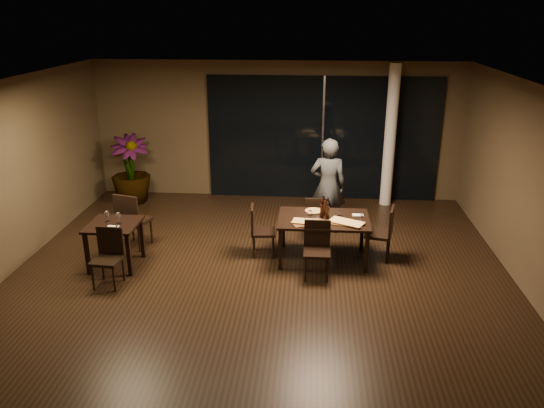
{
  "coord_description": "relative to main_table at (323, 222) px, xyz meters",
  "views": [
    {
      "loc": [
        0.78,
        -7.4,
        4.01
      ],
      "look_at": [
        0.16,
        0.6,
        1.05
      ],
      "focal_mm": 35.0,
      "sensor_mm": 36.0,
      "label": 1
    }
  ],
  "objects": [
    {
      "name": "wall_front",
      "position": [
        -1.0,
        -4.85,
        0.82
      ],
      "size": [
        8.0,
        0.1,
        3.0
      ],
      "primitive_type": "cube",
      "color": "#483A26",
      "rests_on": "ground"
    },
    {
      "name": "main_table",
      "position": [
        0.0,
        0.0,
        0.0
      ],
      "size": [
        1.5,
        1.0,
        0.75
      ],
      "color": "black",
      "rests_on": "ground"
    },
    {
      "name": "napkin_near",
      "position": [
        0.51,
        -0.14,
        0.08
      ],
      "size": [
        0.2,
        0.15,
        0.01
      ],
      "primitive_type": "cube",
      "rotation": [
        0.0,
        0.0,
        -0.33
      ],
      "color": "white",
      "rests_on": "main_table"
    },
    {
      "name": "chair_side_near",
      "position": [
        -3.28,
        -1.09,
        -0.18
      ],
      "size": [
        0.44,
        0.44,
        0.9
      ],
      "rotation": [
        0.0,
        0.0,
        -0.07
      ],
      "color": "black",
      "rests_on": "ground"
    },
    {
      "name": "wall_back",
      "position": [
        -1.0,
        3.25,
        0.82
      ],
      "size": [
        8.0,
        0.1,
        3.0
      ],
      "primitive_type": "cube",
      "color": "#483A26",
      "rests_on": "ground"
    },
    {
      "name": "ceiling",
      "position": [
        -1.0,
        -0.8,
        2.34
      ],
      "size": [
        8.0,
        8.0,
        0.04
      ],
      "primitive_type": "cube",
      "color": "silver",
      "rests_on": "wall_back"
    },
    {
      "name": "window_panel",
      "position": [
        0.0,
        3.16,
        0.67
      ],
      "size": [
        5.0,
        0.06,
        2.7
      ],
      "primitive_type": "cube",
      "color": "black",
      "rests_on": "ground"
    },
    {
      "name": "column",
      "position": [
        1.4,
        2.85,
        0.82
      ],
      "size": [
        0.24,
        0.24,
        3.0
      ],
      "primitive_type": "cylinder",
      "color": "white",
      "rests_on": "ground"
    },
    {
      "name": "chair_main_far",
      "position": [
        -0.14,
        0.8,
        -0.2
      ],
      "size": [
        0.42,
        0.42,
        0.84
      ],
      "rotation": [
        0.0,
        0.0,
        3.21
      ],
      "color": "black",
      "rests_on": "ground"
    },
    {
      "name": "chair_main_near",
      "position": [
        -0.1,
        -0.57,
        -0.17
      ],
      "size": [
        0.42,
        0.42,
        0.9
      ],
      "rotation": [
        0.0,
        0.0,
        0.0
      ],
      "color": "black",
      "rests_on": "ground"
    },
    {
      "name": "bottle_c",
      "position": [
        -0.01,
        0.14,
        0.25
      ],
      "size": [
        0.08,
        0.08,
        0.34
      ],
      "primitive_type": null,
      "color": "black",
      "rests_on": "main_table"
    },
    {
      "name": "pizza_board_right",
      "position": [
        0.36,
        -0.22,
        0.08
      ],
      "size": [
        0.6,
        0.41,
        0.01
      ],
      "primitive_type": "cube",
      "rotation": [
        0.0,
        0.0,
        -0.26
      ],
      "color": "#482E17",
      "rests_on": "main_table"
    },
    {
      "name": "chair_main_left",
      "position": [
        -1.1,
        0.1,
        -0.18
      ],
      "size": [
        0.44,
        0.44,
        0.88
      ],
      "rotation": [
        0.0,
        0.0,
        1.66
      ],
      "color": "black",
      "rests_on": "ground"
    },
    {
      "name": "side_napkin",
      "position": [
        -3.35,
        -0.67,
        0.08
      ],
      "size": [
        0.18,
        0.12,
        0.01
      ],
      "primitive_type": "cube",
      "rotation": [
        0.0,
        0.0,
        -0.03
      ],
      "color": "white",
      "rests_on": "side_table"
    },
    {
      "name": "wall_right",
      "position": [
        3.05,
        -0.8,
        0.82
      ],
      "size": [
        0.1,
        8.0,
        3.0
      ],
      "primitive_type": "cube",
      "color": "#483A26",
      "rests_on": "ground"
    },
    {
      "name": "chair_main_right",
      "position": [
        1.01,
        0.1,
        -0.16
      ],
      "size": [
        0.51,
        0.51,
        0.93
      ],
      "rotation": [
        0.0,
        0.0,
        -1.8
      ],
      "color": "black",
      "rests_on": "ground"
    },
    {
      "name": "pizza_board_left",
      "position": [
        -0.26,
        -0.25,
        0.08
      ],
      "size": [
        0.57,
        0.45,
        0.01
      ],
      "primitive_type": "cube",
      "rotation": [
        0.0,
        0.0,
        0.44
      ],
      "color": "#4C2C18",
      "rests_on": "main_table"
    },
    {
      "name": "oblong_pizza_right",
      "position": [
        0.36,
        -0.22,
        0.1
      ],
      "size": [
        0.59,
        0.46,
        0.02
      ],
      "primitive_type": null,
      "rotation": [
        0.0,
        0.0,
        -0.47
      ],
      "color": "#691A09",
      "rests_on": "pizza_board_right"
    },
    {
      "name": "diner",
      "position": [
        0.09,
        1.23,
        0.23
      ],
      "size": [
        0.63,
        0.43,
        1.81
      ],
      "primitive_type": "imported",
      "rotation": [
        0.0,
        0.0,
        3.12
      ],
      "color": "#2D3032",
      "rests_on": "ground"
    },
    {
      "name": "potted_plant",
      "position": [
        -4.14,
        2.55,
        0.06
      ],
      "size": [
        1.07,
        1.07,
        1.48
      ],
      "primitive_type": "imported",
      "rotation": [
        0.0,
        0.0,
        0.43
      ],
      "color": "#1F4E1A",
      "rests_on": "ground"
    },
    {
      "name": "oblong_pizza_left",
      "position": [
        -0.26,
        -0.25,
        0.1
      ],
      "size": [
        0.5,
        0.28,
        0.02
      ],
      "primitive_type": null,
      "rotation": [
        0.0,
        0.0,
        -0.14
      ],
      "color": "maroon",
      "rests_on": "pizza_board_left"
    },
    {
      "name": "wine_glass_a",
      "position": [
        -3.52,
        -0.43,
        0.16
      ],
      "size": [
        0.08,
        0.08,
        0.18
      ],
      "primitive_type": null,
      "color": "white",
      "rests_on": "side_table"
    },
    {
      "name": "tumbler_right",
      "position": [
        0.27,
        0.13,
        0.12
      ],
      "size": [
        0.07,
        0.07,
        0.08
      ],
      "primitive_type": "cylinder",
      "color": "white",
      "rests_on": "main_table"
    },
    {
      "name": "bottle_a",
      "position": [
        -0.03,
        0.03,
        0.23
      ],
      "size": [
        0.07,
        0.07,
        0.3
      ],
      "primitive_type": null,
      "color": "black",
      "rests_on": "main_table"
    },
    {
      "name": "ground",
      "position": [
        -1.0,
        -0.8,
        -0.68
      ],
      "size": [
        8.0,
        8.0,
        0.0
      ],
      "primitive_type": "plane",
      "color": "black",
      "rests_on": "ground"
    },
    {
      "name": "round_pizza",
      "position": [
        -0.17,
        0.29,
        0.08
      ],
      "size": [
        0.28,
        0.28,
        0.01
      ],
      "primitive_type": "cylinder",
      "color": "#BC3714",
      "rests_on": "main_table"
    },
    {
      "name": "side_table",
      "position": [
        -3.4,
        -0.5,
        -0.05
      ],
      "size": [
        0.8,
        0.8,
        0.75
      ],
      "color": "black",
      "rests_on": "ground"
    },
    {
      "name": "wine_glass_b",
      "position": [
        -3.3,
        -0.51,
        0.17
      ],
      "size": [
        0.08,
        0.08,
        0.18
      ],
      "primitive_type": null,
      "color": "white",
      "rests_on": "side_table"
    },
    {
      "name": "tumbler_left",
      "position": [
        -0.23,
        0.11,
        0.11
      ],
      "size": [
        0.07,
        0.07,
        0.08
      ],
      "primitive_type": "cylinder",
      "color": "white",
      "rests_on": "main_table"
    },
    {
      "name": "napkin_far",
      "position": [
        0.58,
        0.16,
        0.08
      ],
      "size": [
        0.18,
        0.11,
        0.01
      ],
      "primitive_type": "cube",
      "rotation": [
        0.0,
        0.0,
        0.05
      ],
      "color": "white",
      "rests_on": "main_table"
    },
    {
      "name": "bottle_b",
      "position": [
        0.06,
        -0.01,
        0.22
      ],
      "size": [
        0.06,
        0.06,
        0.28
      ],
      "primitive_type": null,
      "color": "black",
      "rests_on": "main_table"
    },
    {
      "name": "chair_side_far",
      "position": [
        -3.34,
        0.18,
        -0.1
      ],
      "size": [
        0.59,
        0.59,
        1.03
      ],
      "rotation": [
        0.0,
        0.0,
        2.87
      ],
      "color": "black",
      "rests_on": "ground"
    }
  ]
}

